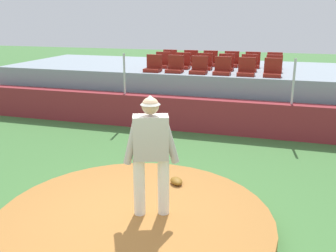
% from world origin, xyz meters
% --- Properties ---
extents(ground_plane, '(60.00, 60.00, 0.00)m').
position_xyz_m(ground_plane, '(0.00, 0.00, 0.00)').
color(ground_plane, '#3D6F35').
extents(pitchers_mound, '(4.22, 4.22, 0.21)m').
position_xyz_m(pitchers_mound, '(0.00, 0.00, 0.10)').
color(pitchers_mound, '#A46A32').
rests_on(pitchers_mound, ground_plane).
extents(pitcher, '(0.81, 0.43, 1.85)m').
position_xyz_m(pitcher, '(0.24, 0.15, 1.28)').
color(pitcher, white).
rests_on(pitcher, pitchers_mound).
extents(fielding_glove, '(0.34, 0.36, 0.11)m').
position_xyz_m(fielding_glove, '(0.33, 1.25, 0.26)').
color(fielding_glove, brown).
rests_on(fielding_glove, pitchers_mound).
extents(brick_barrier, '(15.52, 0.40, 0.94)m').
position_xyz_m(brick_barrier, '(0.00, 5.20, 0.47)').
color(brick_barrier, maroon).
rests_on(brick_barrier, ground_plane).
extents(fence_post_left, '(0.06, 0.06, 1.17)m').
position_xyz_m(fence_post_left, '(-2.32, 5.20, 1.52)').
color(fence_post_left, silver).
rests_on(fence_post_left, brick_barrier).
extents(fence_post_right, '(0.06, 0.06, 1.17)m').
position_xyz_m(fence_post_right, '(2.31, 5.20, 1.52)').
color(fence_post_right, silver).
rests_on(fence_post_right, brick_barrier).
extents(bleacher_platform, '(14.19, 4.36, 1.48)m').
position_xyz_m(bleacher_platform, '(0.00, 7.80, 0.74)').
color(bleacher_platform, '#84929D').
rests_on(bleacher_platform, ground_plane).
extents(stadium_chair_0, '(0.48, 0.44, 0.50)m').
position_xyz_m(stadium_chair_0, '(-1.75, 6.14, 1.64)').
color(stadium_chair_0, maroon).
rests_on(stadium_chair_0, bleacher_platform).
extents(stadium_chair_1, '(0.48, 0.44, 0.50)m').
position_xyz_m(stadium_chair_1, '(-1.07, 6.17, 1.64)').
color(stadium_chair_1, maroon).
rests_on(stadium_chair_1, bleacher_platform).
extents(stadium_chair_2, '(0.48, 0.44, 0.50)m').
position_xyz_m(stadium_chair_2, '(-0.34, 6.14, 1.64)').
color(stadium_chair_2, maroon).
rests_on(stadium_chair_2, bleacher_platform).
extents(stadium_chair_3, '(0.48, 0.44, 0.50)m').
position_xyz_m(stadium_chair_3, '(0.35, 6.16, 1.64)').
color(stadium_chair_3, maroon).
rests_on(stadium_chair_3, bleacher_platform).
extents(stadium_chair_4, '(0.48, 0.44, 0.50)m').
position_xyz_m(stadium_chair_4, '(1.04, 6.15, 1.64)').
color(stadium_chair_4, maroon).
rests_on(stadium_chair_4, bleacher_platform).
extents(stadium_chair_5, '(0.48, 0.44, 0.50)m').
position_xyz_m(stadium_chair_5, '(1.76, 6.15, 1.64)').
color(stadium_chair_5, maroon).
rests_on(stadium_chair_5, bleacher_platform).
extents(stadium_chair_6, '(0.48, 0.44, 0.50)m').
position_xyz_m(stadium_chair_6, '(-1.76, 7.06, 1.64)').
color(stadium_chair_6, maroon).
rests_on(stadium_chair_6, bleacher_platform).
extents(stadium_chair_7, '(0.48, 0.44, 0.50)m').
position_xyz_m(stadium_chair_7, '(-1.07, 7.03, 1.64)').
color(stadium_chair_7, maroon).
rests_on(stadium_chair_7, bleacher_platform).
extents(stadium_chair_8, '(0.48, 0.44, 0.50)m').
position_xyz_m(stadium_chair_8, '(-0.35, 7.03, 1.64)').
color(stadium_chair_8, maroon).
rests_on(stadium_chair_8, bleacher_platform).
extents(stadium_chair_9, '(0.48, 0.44, 0.50)m').
position_xyz_m(stadium_chair_9, '(0.33, 7.04, 1.64)').
color(stadium_chair_9, maroon).
rests_on(stadium_chair_9, bleacher_platform).
extents(stadium_chair_10, '(0.48, 0.44, 0.50)m').
position_xyz_m(stadium_chair_10, '(1.03, 7.03, 1.64)').
color(stadium_chair_10, maroon).
rests_on(stadium_chair_10, bleacher_platform).
extents(stadium_chair_11, '(0.48, 0.44, 0.50)m').
position_xyz_m(stadium_chair_11, '(1.77, 7.05, 1.64)').
color(stadium_chair_11, maroon).
rests_on(stadium_chair_11, bleacher_platform).
extents(stadium_chair_12, '(0.48, 0.44, 0.50)m').
position_xyz_m(stadium_chair_12, '(-1.77, 7.93, 1.64)').
color(stadium_chair_12, maroon).
rests_on(stadium_chair_12, bleacher_platform).
extents(stadium_chair_13, '(0.48, 0.44, 0.50)m').
position_xyz_m(stadium_chair_13, '(-1.02, 7.94, 1.64)').
color(stadium_chair_13, maroon).
rests_on(stadium_chair_13, bleacher_platform).
extents(stadium_chair_14, '(0.48, 0.44, 0.50)m').
position_xyz_m(stadium_chair_14, '(-0.35, 7.97, 1.64)').
color(stadium_chair_14, maroon).
rests_on(stadium_chair_14, bleacher_platform).
extents(stadium_chair_15, '(0.48, 0.44, 0.50)m').
position_xyz_m(stadium_chair_15, '(0.37, 7.95, 1.64)').
color(stadium_chair_15, maroon).
rests_on(stadium_chair_15, bleacher_platform).
extents(stadium_chair_16, '(0.48, 0.44, 0.50)m').
position_xyz_m(stadium_chair_16, '(1.07, 7.92, 1.64)').
color(stadium_chair_16, maroon).
rests_on(stadium_chair_16, bleacher_platform).
extents(stadium_chair_17, '(0.48, 0.44, 0.50)m').
position_xyz_m(stadium_chair_17, '(1.76, 7.95, 1.64)').
color(stadium_chair_17, maroon).
rests_on(stadium_chair_17, bleacher_platform).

